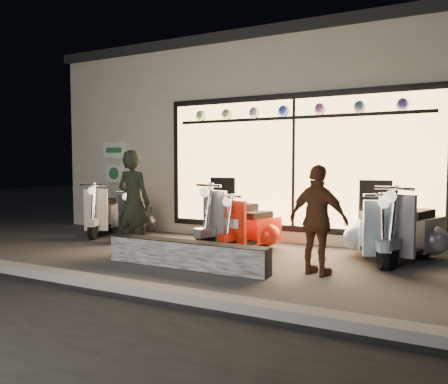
% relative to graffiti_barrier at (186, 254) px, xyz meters
% --- Properties ---
extents(ground, '(40.00, 40.00, 0.00)m').
position_rel_graffiti_barrier_xyz_m(ground, '(0.00, 0.65, -0.20)').
color(ground, '#383533').
rests_on(ground, ground).
extents(kerb, '(40.00, 0.25, 0.12)m').
position_rel_graffiti_barrier_xyz_m(kerb, '(0.00, -1.35, -0.14)').
color(kerb, slate).
rests_on(kerb, ground).
extents(shop_building, '(10.20, 6.23, 4.20)m').
position_rel_graffiti_barrier_xyz_m(shop_building, '(0.01, 5.63, 1.90)').
color(shop_building, beige).
rests_on(shop_building, ground).
extents(graffiti_barrier, '(2.59, 0.28, 0.40)m').
position_rel_graffiti_barrier_xyz_m(graffiti_barrier, '(0.00, 0.00, 0.00)').
color(graffiti_barrier, black).
rests_on(graffiti_barrier, ground).
extents(scooter_silver, '(0.84, 1.59, 1.14)m').
position_rel_graffiti_barrier_xyz_m(scooter_silver, '(0.06, 1.71, 0.26)').
color(scooter_silver, black).
rests_on(scooter_silver, ground).
extents(scooter_red, '(0.73, 1.36, 0.98)m').
position_rel_graffiti_barrier_xyz_m(scooter_red, '(0.42, 1.64, 0.19)').
color(scooter_red, black).
rests_on(scooter_red, ground).
extents(scooter_black, '(0.77, 1.34, 0.97)m').
position_rel_graffiti_barrier_xyz_m(scooter_black, '(-2.36, 1.84, 0.19)').
color(scooter_black, black).
rests_on(scooter_black, ground).
extents(scooter_cream, '(0.89, 1.47, 1.07)m').
position_rel_graffiti_barrier_xyz_m(scooter_cream, '(-3.24, 1.85, 0.23)').
color(scooter_cream, black).
rests_on(scooter_cream, ground).
extents(scooter_blue, '(0.81, 1.46, 1.05)m').
position_rel_graffiti_barrier_xyz_m(scooter_blue, '(2.34, 1.88, 0.22)').
color(scooter_blue, black).
rests_on(scooter_blue, ground).
extents(scooter_grey, '(0.89, 1.60, 1.16)m').
position_rel_graffiti_barrier_xyz_m(scooter_grey, '(2.99, 1.98, 0.26)').
color(scooter_grey, black).
rests_on(scooter_grey, ground).
extents(man, '(0.66, 0.45, 1.76)m').
position_rel_graffiti_barrier_xyz_m(man, '(-1.31, 0.43, 0.68)').
color(man, black).
rests_on(man, ground).
extents(woman, '(0.96, 0.61, 1.53)m').
position_rel_graffiti_barrier_xyz_m(woman, '(1.84, 0.46, 0.56)').
color(woman, brown).
rests_on(woman, ground).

